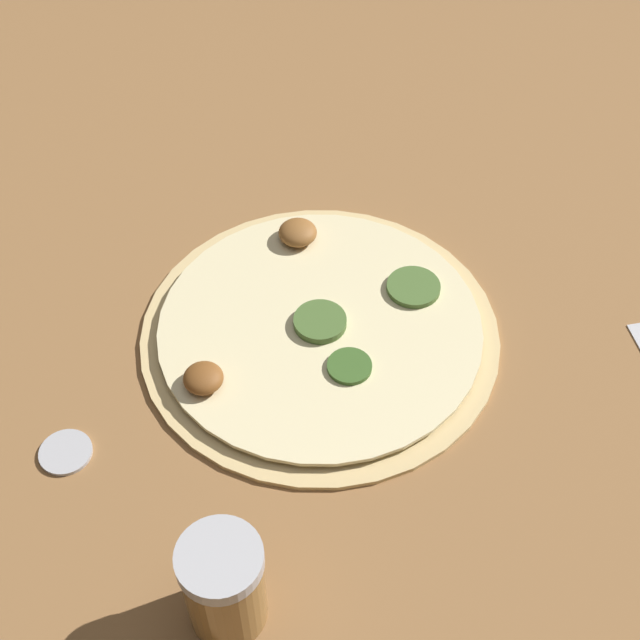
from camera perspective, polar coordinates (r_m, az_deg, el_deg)
name	(u,v)px	position (r m, az deg, el deg)	size (l,w,h in m)	color
ground_plane	(320,334)	(0.80, 0.00, -0.92)	(3.00, 3.00, 0.00)	olive
pizza	(319,328)	(0.79, -0.06, -0.51)	(0.32, 0.32, 0.03)	#D6B77A
spice_jar	(224,585)	(0.63, -6.16, -16.50)	(0.06, 0.06, 0.09)	olive
loose_cap	(65,451)	(0.75, -16.00, -8.07)	(0.04, 0.04, 0.01)	#B2B2B7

